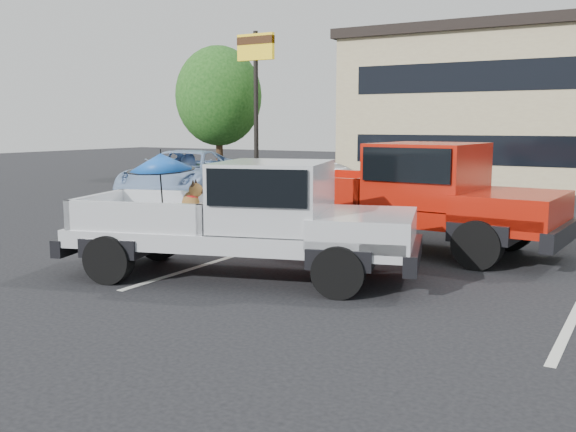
% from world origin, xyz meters
% --- Properties ---
extents(ground, '(90.00, 90.00, 0.00)m').
position_xyz_m(ground, '(0.00, 0.00, 0.00)').
color(ground, black).
rests_on(ground, ground).
extents(stripe_left, '(0.12, 5.00, 0.01)m').
position_xyz_m(stripe_left, '(-3.00, 2.00, 0.00)').
color(stripe_left, silver).
rests_on(stripe_left, ground).
extents(motel_sign, '(1.60, 0.22, 6.00)m').
position_xyz_m(motel_sign, '(-10.00, 14.00, 4.65)').
color(motel_sign, black).
rests_on(motel_sign, ground).
extents(tree_left, '(3.96, 3.96, 6.02)m').
position_xyz_m(tree_left, '(-14.00, 17.00, 3.73)').
color(tree_left, '#332114').
rests_on(tree_left, ground).
extents(silver_pickup, '(6.01, 3.50, 2.06)m').
position_xyz_m(silver_pickup, '(-1.66, 1.26, 1.05)').
color(silver_pickup, black).
rests_on(silver_pickup, ground).
extents(red_pickup, '(6.51, 2.70, 2.10)m').
position_xyz_m(red_pickup, '(-0.23, 4.77, 1.15)').
color(red_pickup, black).
rests_on(red_pickup, ground).
extents(silver_sedan, '(4.30, 2.07, 1.36)m').
position_xyz_m(silver_sedan, '(-4.53, 9.29, 0.68)').
color(silver_sedan, '#B6B8BE').
rests_on(silver_sedan, ground).
extents(blue_suv, '(4.44, 6.42, 1.63)m').
position_xyz_m(blue_suv, '(-9.42, 8.80, 0.81)').
color(blue_suv, '#8DAAD2').
rests_on(blue_suv, ground).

